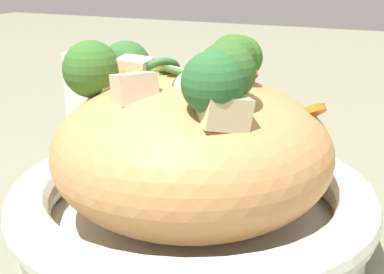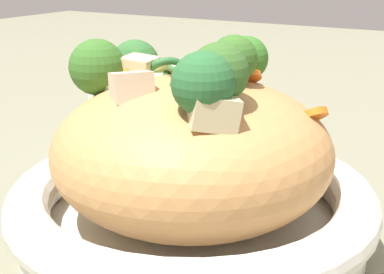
% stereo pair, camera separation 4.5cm
% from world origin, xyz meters
% --- Properties ---
extents(ground_plane, '(3.00, 3.00, 0.00)m').
position_xyz_m(ground_plane, '(0.00, 0.00, 0.00)').
color(ground_plane, '#73735C').
extents(serving_bowl, '(0.30, 0.30, 0.06)m').
position_xyz_m(serving_bowl, '(0.00, 0.00, 0.03)').
color(serving_bowl, white).
rests_on(serving_bowl, ground_plane).
extents(noodle_heap, '(0.23, 0.23, 0.12)m').
position_xyz_m(noodle_heap, '(0.00, -0.00, 0.08)').
color(noodle_heap, tan).
rests_on(noodle_heap, serving_bowl).
extents(broccoli_florets, '(0.18, 0.15, 0.07)m').
position_xyz_m(broccoli_florets, '(0.02, 0.00, 0.15)').
color(broccoli_florets, '#9DBD77').
rests_on(broccoli_florets, serving_bowl).
extents(carrot_coins, '(0.17, 0.07, 0.04)m').
position_xyz_m(carrot_coins, '(-0.02, -0.03, 0.13)').
color(carrot_coins, orange).
rests_on(carrot_coins, serving_bowl).
extents(zucchini_slices, '(0.11, 0.09, 0.03)m').
position_xyz_m(zucchini_slices, '(0.03, -0.01, 0.14)').
color(zucchini_slices, beige).
rests_on(zucchini_slices, serving_bowl).
extents(chicken_chunks, '(0.16, 0.10, 0.03)m').
position_xyz_m(chicken_chunks, '(0.02, 0.02, 0.14)').
color(chicken_chunks, beige).
rests_on(chicken_chunks, serving_bowl).
extents(drinking_glass, '(0.07, 0.07, 0.12)m').
position_xyz_m(drinking_glass, '(0.21, -0.18, 0.06)').
color(drinking_glass, silver).
rests_on(drinking_glass, ground_plane).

